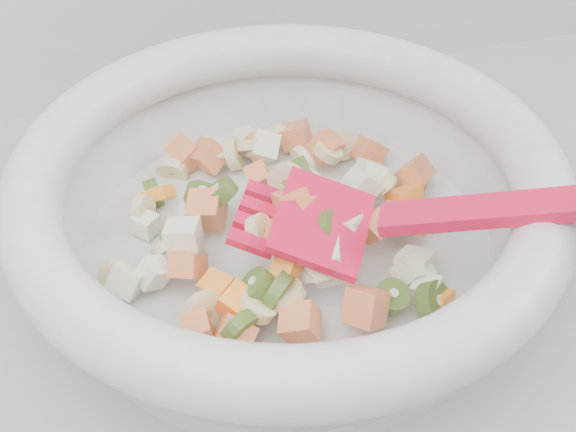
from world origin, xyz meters
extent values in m
cylinder|color=#BABAB8|center=(-0.06, 1.48, 0.91)|extent=(0.31, 0.31, 0.02)
torus|color=#BABAB8|center=(-0.06, 1.48, 0.98)|extent=(0.38, 0.38, 0.04)
cylinder|color=beige|center=(-0.09, 1.58, 0.93)|extent=(0.03, 0.03, 0.03)
cylinder|color=beige|center=(-0.04, 1.60, 0.93)|extent=(0.02, 0.03, 0.03)
cylinder|color=beige|center=(-0.13, 1.58, 0.92)|extent=(0.04, 0.02, 0.04)
cylinder|color=beige|center=(0.02, 1.50, 0.94)|extent=(0.04, 0.03, 0.03)
cylinder|color=beige|center=(-0.06, 1.50, 0.96)|extent=(0.03, 0.03, 0.04)
cylinder|color=beige|center=(-0.08, 1.41, 0.94)|extent=(0.03, 0.03, 0.02)
cylinder|color=beige|center=(-0.10, 1.41, 0.94)|extent=(0.03, 0.03, 0.02)
cylinder|color=beige|center=(-0.01, 1.56, 0.94)|extent=(0.03, 0.03, 0.02)
cylinder|color=beige|center=(-0.06, 1.58, 0.94)|extent=(0.03, 0.03, 0.03)
cylinder|color=beige|center=(-0.11, 1.37, 0.93)|extent=(0.03, 0.03, 0.03)
cylinder|color=beige|center=(0.01, 1.57, 0.93)|extent=(0.04, 0.03, 0.03)
cylinder|color=beige|center=(-0.09, 1.46, 0.96)|extent=(0.03, 0.03, 0.03)
cylinder|color=beige|center=(-0.04, 1.52, 0.95)|extent=(0.03, 0.03, 0.02)
cylinder|color=beige|center=(-0.09, 1.37, 0.93)|extent=(0.03, 0.03, 0.02)
cylinder|color=beige|center=(-0.18, 1.47, 0.93)|extent=(0.04, 0.02, 0.04)
cylinder|color=beige|center=(-0.05, 1.42, 0.95)|extent=(0.04, 0.03, 0.03)
cylinder|color=beige|center=(-0.15, 1.48, 0.94)|extent=(0.03, 0.03, 0.03)
cylinder|color=beige|center=(-0.13, 1.42, 0.93)|extent=(0.03, 0.03, 0.03)
cylinder|color=beige|center=(-0.03, 1.54, 0.95)|extent=(0.02, 0.03, 0.03)
cylinder|color=beige|center=(0.06, 1.48, 0.93)|extent=(0.03, 0.03, 0.03)
cylinder|color=beige|center=(-0.08, 1.58, 0.93)|extent=(0.02, 0.03, 0.03)
cylinder|color=beige|center=(-0.13, 1.48, 0.94)|extent=(0.03, 0.03, 0.02)
cylinder|color=beige|center=(-0.16, 1.53, 0.93)|extent=(0.03, 0.03, 0.03)
cube|color=#DE6D46|center=(-0.08, 1.46, 0.96)|extent=(0.02, 0.03, 0.03)
cube|color=#DE6D46|center=(-0.06, 1.46, 0.97)|extent=(0.02, 0.03, 0.03)
cube|color=#DE6D46|center=(0.03, 1.56, 0.93)|extent=(0.03, 0.03, 0.03)
cube|color=#DE6D46|center=(-0.06, 1.58, 0.94)|extent=(0.03, 0.03, 0.03)
cube|color=#DE6D46|center=(-0.06, 1.47, 0.97)|extent=(0.02, 0.03, 0.03)
cube|color=#DE6D46|center=(-0.10, 1.58, 0.94)|extent=(0.04, 0.03, 0.03)
cube|color=#DE6D46|center=(-0.14, 1.46, 0.94)|extent=(0.03, 0.03, 0.03)
cube|color=#DE6D46|center=(0.02, 1.47, 0.94)|extent=(0.04, 0.03, 0.04)
cube|color=#DE6D46|center=(-0.04, 1.46, 0.96)|extent=(0.03, 0.03, 0.03)
cube|color=#DE6D46|center=(-0.12, 1.40, 0.93)|extent=(0.03, 0.04, 0.04)
cube|color=#DE6D46|center=(0.04, 1.51, 0.93)|extent=(0.03, 0.02, 0.02)
cube|color=#DE6D46|center=(-0.14, 1.41, 0.94)|extent=(0.02, 0.02, 0.02)
cube|color=#DE6D46|center=(-0.01, 1.56, 0.94)|extent=(0.04, 0.03, 0.03)
cube|color=#DE6D46|center=(-0.07, 1.52, 0.96)|extent=(0.02, 0.02, 0.03)
cube|color=#DE6D46|center=(-0.11, 1.59, 0.93)|extent=(0.03, 0.03, 0.03)
cube|color=#DE6D46|center=(-0.10, 1.38, 0.93)|extent=(0.03, 0.03, 0.03)
cube|color=#DE6D46|center=(-0.08, 1.39, 0.94)|extent=(0.03, 0.03, 0.03)
cube|color=#DE6D46|center=(-0.07, 1.46, 0.96)|extent=(0.03, 0.03, 0.03)
cube|color=#DE6D46|center=(-0.01, 1.46, 0.94)|extent=(0.03, 0.03, 0.03)
cube|color=#DE6D46|center=(-0.02, 1.59, 0.93)|extent=(0.03, 0.03, 0.03)
cube|color=#DE6D46|center=(-0.04, 1.39, 0.94)|extent=(0.03, 0.04, 0.03)
cube|color=#DE6D46|center=(0.05, 1.52, 0.93)|extent=(0.04, 0.04, 0.03)
cube|color=#DE6D46|center=(-0.11, 1.51, 0.94)|extent=(0.03, 0.04, 0.03)
cylinder|color=#6BA436|center=(-0.11, 1.53, 0.94)|extent=(0.03, 0.03, 0.02)
cylinder|color=#6BA436|center=(-0.05, 1.48, 0.97)|extent=(0.03, 0.03, 0.02)
cylinder|color=#6BA436|center=(0.06, 1.48, 0.93)|extent=(0.04, 0.03, 0.03)
cylinder|color=#6BA436|center=(0.01, 1.39, 0.93)|extent=(0.04, 0.04, 0.03)
cylinder|color=#6BA436|center=(-0.10, 1.42, 0.95)|extent=(0.03, 0.03, 0.02)
cylinder|color=#6BA436|center=(-0.02, 1.40, 0.94)|extent=(0.03, 0.03, 0.02)
cylinder|color=#6BA436|center=(-0.05, 1.46, 0.96)|extent=(0.02, 0.02, 0.03)
cylinder|color=#6BA436|center=(-0.10, 1.51, 0.95)|extent=(0.03, 0.03, 0.03)
cylinder|color=#6BA436|center=(-0.12, 1.40, 0.94)|extent=(0.03, 0.03, 0.04)
cylinder|color=#6BA436|center=(-0.09, 1.42, 0.94)|extent=(0.03, 0.03, 0.04)
cylinder|color=#6BA436|center=(-0.15, 1.56, 0.93)|extent=(0.01, 0.03, 0.03)
cylinder|color=#6BA436|center=(-0.04, 1.51, 0.96)|extent=(0.02, 0.03, 0.03)
cylinder|color=#6BA436|center=(-0.04, 1.45, 0.96)|extent=(0.03, 0.04, 0.04)
cylinder|color=#6BA436|center=(-0.14, 1.48, 0.94)|extent=(0.03, 0.03, 0.03)
cube|color=beige|center=(-0.05, 1.43, 0.95)|extent=(0.03, 0.03, 0.03)
cube|color=beige|center=(-0.14, 1.48, 0.95)|extent=(0.03, 0.03, 0.03)
cube|color=beige|center=(0.01, 1.40, 0.93)|extent=(0.03, 0.03, 0.02)
cube|color=beige|center=(-0.03, 1.45, 0.96)|extent=(0.03, 0.03, 0.02)
cube|color=beige|center=(-0.06, 1.60, 0.93)|extent=(0.03, 0.03, 0.03)
cube|color=beige|center=(-0.16, 1.46, 0.94)|extent=(0.03, 0.02, 0.03)
cube|color=beige|center=(0.01, 1.42, 0.93)|extent=(0.03, 0.03, 0.03)
cube|color=beige|center=(-0.06, 1.43, 0.95)|extent=(0.02, 0.03, 0.03)
cube|color=beige|center=(0.00, 1.49, 0.95)|extent=(0.03, 0.02, 0.03)
cube|color=beige|center=(0.01, 1.51, 0.94)|extent=(0.03, 0.03, 0.03)
cube|color=beige|center=(-0.05, 1.58, 0.94)|extent=(0.03, 0.03, 0.03)
cube|color=beige|center=(-0.16, 1.52, 0.93)|extent=(0.02, 0.02, 0.02)
cube|color=beige|center=(0.01, 1.42, 0.93)|extent=(0.03, 0.03, 0.03)
cube|color=beige|center=(-0.18, 1.47, 0.93)|extent=(0.03, 0.03, 0.03)
cube|color=#FFAD2E|center=(-0.12, 1.44, 0.94)|extent=(0.03, 0.03, 0.02)
cube|color=#FFAD2E|center=(0.02, 1.40, 0.93)|extent=(0.03, 0.03, 0.02)
cube|color=#FFAD2E|center=(-0.14, 1.55, 0.93)|extent=(0.03, 0.03, 0.03)
cube|color=#FFAD2E|center=(0.03, 1.49, 0.94)|extent=(0.03, 0.03, 0.02)
cube|color=#FFAD2E|center=(-0.11, 1.42, 0.94)|extent=(0.03, 0.03, 0.02)
cube|color=#FFAD2E|center=(-0.08, 1.43, 0.95)|extent=(0.03, 0.03, 0.03)
cube|color=red|center=(-0.05, 1.45, 0.97)|extent=(0.09, 0.09, 0.03)
cube|color=red|center=(-0.07, 1.49, 0.96)|extent=(0.03, 0.02, 0.02)
cube|color=red|center=(-0.08, 1.47, 0.96)|extent=(0.03, 0.02, 0.02)
cube|color=red|center=(-0.09, 1.46, 0.96)|extent=(0.03, 0.02, 0.02)
cube|color=red|center=(-0.10, 1.45, 0.96)|extent=(0.03, 0.02, 0.02)
cube|color=red|center=(0.08, 1.38, 1.01)|extent=(0.20, 0.12, 0.07)
camera|label=1|loc=(-0.18, 1.08, 1.32)|focal=50.00mm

